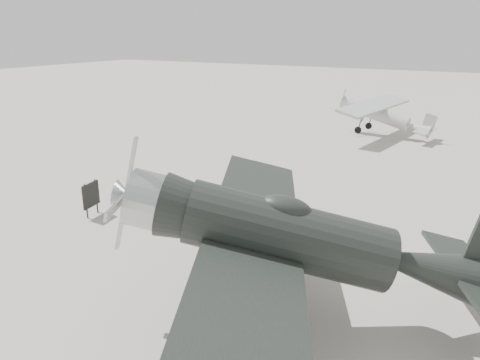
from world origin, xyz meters
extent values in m
plane|color=#9B958A|center=(0.00, 0.00, 0.00)|extent=(160.00, 160.00, 0.00)
cylinder|color=black|center=(3.14, -4.95, 2.45)|extent=(5.24, 3.59, 1.60)
cone|color=black|center=(6.56, -3.34, 2.51)|extent=(3.33, 2.61, 1.49)
cylinder|color=#ABADB0|center=(-0.02, -6.43, 2.45)|extent=(1.54, 1.72, 1.42)
cone|color=#ABADB0|center=(-0.64, -6.73, 2.45)|extent=(0.63, 0.75, 0.64)
cube|color=#ABADB0|center=(-0.57, -6.69, 2.45)|extent=(0.15, 0.22, 2.98)
ellipsoid|color=black|center=(2.94, -5.05, 3.16)|extent=(1.47, 1.24, 0.53)
cube|color=black|center=(2.42, -5.29, 2.05)|extent=(8.01, 13.45, 0.25)
cylinder|color=black|center=(2.66, -6.88, 0.48)|extent=(0.78, 0.50, 0.78)
cylinder|color=black|center=(1.35, -4.09, 0.48)|extent=(0.78, 0.50, 0.78)
cylinder|color=#333333|center=(2.66, -6.88, 1.25)|extent=(0.17, 0.17, 1.60)
cylinder|color=#333333|center=(1.35, -4.09, 1.25)|extent=(0.17, 0.17, 1.60)
cylinder|color=#AEB1B4|center=(-0.48, 19.22, 1.57)|extent=(4.64, 1.59, 0.96)
cone|color=#AEB1B4|center=(2.55, 18.79, 1.57)|extent=(1.68, 1.09, 0.88)
cone|color=#AEB1B4|center=(-3.00, 19.57, 1.57)|extent=(0.65, 0.97, 0.91)
cube|color=#AEB1B4|center=(-3.34, 19.62, 1.57)|extent=(0.06, 0.13, 1.93)
cube|color=#AEB1B4|center=(-0.83, 19.26, 2.12)|extent=(2.99, 9.76, 0.16)
cube|color=#AEB1B4|center=(2.98, 18.73, 1.62)|extent=(1.20, 3.06, 0.07)
cube|color=#AEB1B4|center=(3.07, 18.71, 2.19)|extent=(0.79, 0.18, 1.14)
cylinder|color=black|center=(-1.31, 18.36, 0.24)|extent=(0.50, 0.19, 0.49)
cylinder|color=black|center=(-1.04, 20.27, 0.24)|extent=(0.50, 0.19, 0.49)
cylinder|color=#333333|center=(-1.31, 18.36, 0.74)|extent=(0.09, 0.09, 1.05)
cylinder|color=#333333|center=(-1.04, 20.27, 0.74)|extent=(0.09, 0.09, 1.05)
cylinder|color=black|center=(3.16, 18.70, 1.31)|extent=(0.16, 0.08, 0.16)
cylinder|color=#333333|center=(-6.80, -2.33, 0.73)|extent=(0.08, 0.08, 1.46)
cylinder|color=#333333|center=(-6.91, -1.67, 0.73)|extent=(0.08, 0.08, 1.46)
cube|color=black|center=(-6.86, -2.00, 0.90)|extent=(0.24, 1.01, 1.01)
cube|color=beige|center=(-6.89, -2.01, 0.95)|extent=(0.15, 0.78, 0.20)
camera|label=1|loc=(7.25, -14.66, 7.30)|focal=35.00mm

